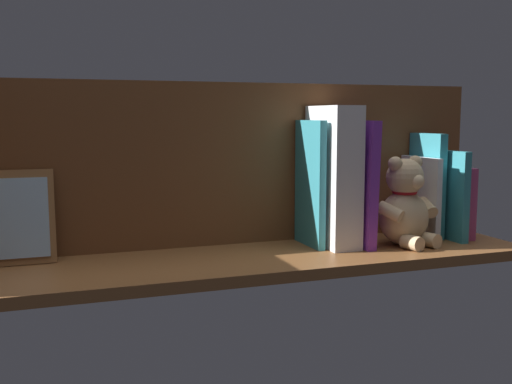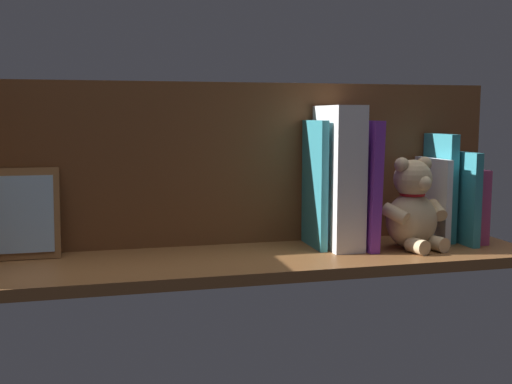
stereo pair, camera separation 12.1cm
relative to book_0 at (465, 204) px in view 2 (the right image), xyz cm
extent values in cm
cube|color=brown|center=(49.57, 3.77, -9.19)|extent=(114.91, 29.10, 2.20)
cube|color=brown|center=(49.57, -8.53, 9.34)|extent=(114.91, 1.50, 34.86)
cube|color=#B23F72|center=(0.00, 0.00, 0.00)|extent=(2.80, 14.76, 16.17)
cube|color=teal|center=(3.09, 1.02, 1.93)|extent=(1.77, 16.81, 20.04)
cube|color=teal|center=(5.77, -1.46, 3.81)|extent=(1.99, 11.84, 23.79)
cube|color=silver|center=(8.24, -0.31, 1.17)|extent=(1.36, 14.14, 18.51)
ellipsoid|color=#D1B284|center=(16.11, 5.21, -2.24)|extent=(13.07, 12.20, 11.69)
sphere|color=#D1B284|center=(16.11, 5.21, 6.61)|extent=(8.04, 8.04, 8.04)
sphere|color=#D1B284|center=(13.18, 4.53, 9.63)|extent=(3.10, 3.10, 3.10)
sphere|color=#D1B284|center=(19.05, 5.90, 9.63)|extent=(3.10, 3.10, 3.10)
sphere|color=beige|center=(15.34, 8.54, 6.01)|extent=(3.10, 3.10, 3.10)
cylinder|color=#D1B284|center=(10.37, 5.37, -0.20)|extent=(3.41, 6.03, 4.32)
cylinder|color=#D1B284|center=(21.19, 7.90, -0.20)|extent=(5.43, 6.31, 4.32)
cylinder|color=#D1B284|center=(12.42, 9.45, -6.53)|extent=(4.02, 4.97, 3.10)
cylinder|color=#D1B284|center=(17.54, 10.65, -6.53)|extent=(4.02, 4.97, 3.10)
torus|color=red|center=(16.11, 5.21, 3.42)|extent=(6.40, 6.40, 0.91)
cube|color=purple|center=(25.74, 0.89, 5.32)|extent=(2.70, 16.54, 26.85)
cube|color=white|center=(30.79, 0.38, 6.86)|extent=(6.43, 15.33, 29.89)
cube|color=teal|center=(35.57, -1.08, 5.34)|extent=(1.52, 12.60, 26.85)
cube|color=brown|center=(94.54, -4.80, 0.70)|extent=(14.15, 4.74, 17.81)
cube|color=#99B7D1|center=(94.54, -4.08, 0.70)|extent=(11.88, 3.35, 14.83)
camera|label=1|loc=(90.35, 117.04, 19.63)|focal=42.90mm
camera|label=2|loc=(78.76, 120.57, 19.63)|focal=42.90mm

